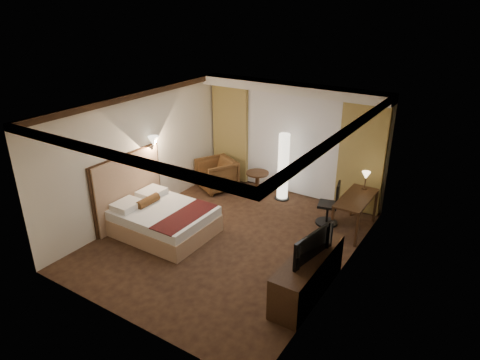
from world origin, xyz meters
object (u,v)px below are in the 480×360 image
Objects in this scene: bed at (164,221)px; desk at (355,214)px; armchair at (217,173)px; office_chair at (328,203)px; floor_lamp at (283,167)px; side_table at (257,184)px; dresser at (308,275)px; television at (309,240)px.

bed is 3.89m from desk.
office_chair reaches higher than armchair.
office_chair is (1.37, -0.58, -0.33)m from floor_lamp.
floor_lamp reaches higher than armchair.
armchair reaches higher than side_table.
floor_lamp is at bearing 41.35° from armchair.
armchair is at bearing 144.89° from dresser.
floor_lamp reaches higher than television.
desk is 1.29× the size of television.
bed is 2.66m from side_table.
television is (0.59, -2.36, 0.51)m from office_chair.
desk is (3.20, 2.21, 0.10)m from bed.
armchair is at bearing 162.92° from office_chair.
floor_lamp is at bearing 124.01° from dresser.
television is (0.02, -2.41, 0.62)m from desk.
dresser is at bearing -55.99° from floor_lamp.
floor_lamp is 3.57m from dresser.
bed is at bearing -145.43° from desk.
office_chair is (3.00, -0.18, 0.05)m from armchair.
desk is 2.49m from television.
office_chair reaches higher than bed.
floor_lamp reaches higher than desk.
armchair is 1.07m from side_table.
dresser is (1.98, -2.94, -0.46)m from floor_lamp.
armchair is at bearing -166.34° from floor_lamp.
side_table is 0.46× the size of desk.
armchair is at bearing 98.81° from bed.
television reaches higher than bed.
bed is 1.15× the size of floor_lamp.
armchair is 0.53× the size of floor_lamp.
television is (-0.03, 0.00, 0.64)m from dresser.
dresser is (2.58, -2.78, 0.05)m from side_table.
armchair reaches higher than bed.
office_chair is at bearing -22.85° from floor_lamp.
side_table is at bearing 132.88° from dresser.
television is (2.55, -2.78, 0.70)m from side_table.
television reaches higher than dresser.
dresser is at bearing -3.61° from bed.
office_chair is 2.44m from dresser.
armchair is (-0.36, 2.34, 0.16)m from bed.
armchair is 0.89× the size of office_chair.
office_chair is at bearing -174.94° from desk.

